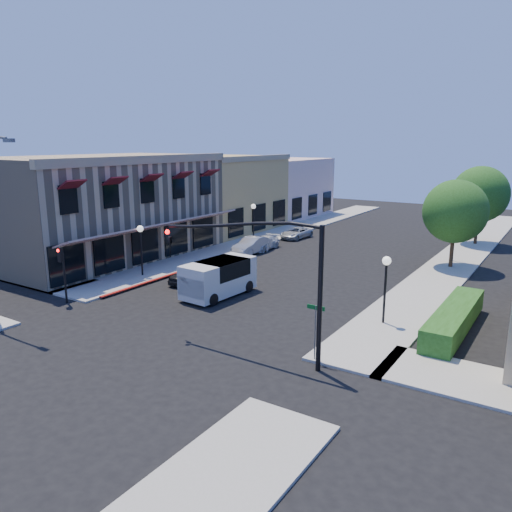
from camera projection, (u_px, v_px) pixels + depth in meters
The scene contains 22 objects.
ground at pixel (149, 341), 23.31m from camera, with size 120.00×120.00×0.00m, color black.
sidewalk_left at pixel (279, 234), 50.03m from camera, with size 3.50×50.00×0.12m, color gray.
sidewalk_right at pixel (463, 254), 40.79m from camera, with size 3.50×50.00×0.12m, color gray.
curb_red_strip at pixel (160, 280), 33.51m from camera, with size 0.25×10.00×0.06m, color maroon.
corner_brick_building at pixel (105, 207), 39.58m from camera, with size 11.77×18.20×8.10m.
yellow_stucco_building at pixel (218, 193), 51.93m from camera, with size 10.00×12.00×7.60m, color tan.
pink_stucco_building at pixel (277, 187), 61.83m from camera, with size 10.00×12.00×7.00m, color beige.
hedge at pixel (453, 331), 24.50m from camera, with size 1.40×8.00×1.10m, color #1F4814.
street_tree_a at pixel (455, 211), 35.74m from camera, with size 4.56×4.56×6.48m.
street_tree_b at pixel (480, 194), 43.85m from camera, with size 4.94×4.94×7.02m.
signal_mast_arm at pixel (273, 266), 20.53m from camera, with size 8.01×0.39×6.00m.
secondary_signal at pixel (62, 264), 28.17m from camera, with size 0.28×0.42×3.32m.
street_name_sign at pixel (316, 324), 20.77m from camera, with size 0.80×0.06×2.50m.
lamppost_left_near at pixel (141, 238), 33.74m from camera, with size 0.44×0.44×3.57m.
lamppost_left_far at pixel (253, 213), 45.20m from camera, with size 0.44×0.44×3.57m.
lamppost_right_near at pixel (386, 273), 24.76m from camera, with size 0.44×0.44×3.57m.
lamppost_right_far at pixel (455, 227), 37.86m from camera, with size 0.44×0.44×3.57m.
white_van at pixel (218, 276), 29.82m from camera, with size 2.42×4.98×2.15m.
parked_car_a at pixel (192, 272), 32.94m from camera, with size 1.53×3.80×1.29m, color black.
parked_car_b at pixel (252, 245), 41.36m from camera, with size 1.44×4.13×1.36m, color #B6B8BC.
parked_car_c at pixel (263, 243), 42.84m from camera, with size 1.55×3.82×1.11m, color silver.
parked_car_d at pixel (296, 233), 47.76m from camera, with size 1.75×3.80×1.06m, color #B5B8BB.
Camera 1 is at (16.04, -15.62, 9.12)m, focal length 35.00 mm.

